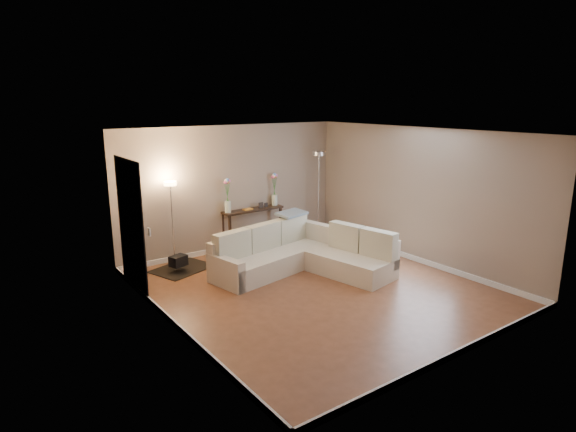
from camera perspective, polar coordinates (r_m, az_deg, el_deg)
floor at (r=8.19m, az=3.30°, el=-8.61°), size 5.00×5.50×0.01m
ceiling at (r=7.60m, az=3.57°, el=9.92°), size 5.00×5.50×0.01m
wall_back at (r=10.04m, az=-6.55°, el=3.26°), size 5.00×0.02×2.60m
wall_front at (r=5.99m, az=20.34°, el=-4.69°), size 5.00×0.02×2.60m
wall_left at (r=6.56m, az=-13.89°, el=-2.67°), size 0.02×5.50×2.60m
wall_right at (r=9.54m, az=15.23°, el=2.32°), size 0.02×5.50×2.60m
baseboard_back at (r=10.32m, az=-6.29°, el=-3.60°), size 5.00×0.03×0.10m
baseboard_front at (r=6.49m, az=19.21°, el=-15.17°), size 5.00×0.03×0.10m
baseboard_left at (r=7.01m, az=-13.10°, el=-12.49°), size 0.03×5.50×0.10m
baseboard_right at (r=9.84m, az=14.68°, el=-4.85°), size 0.03×5.50×0.10m
doorway at (r=8.17m, az=-18.11°, el=-1.19°), size 0.02×1.20×2.20m
switch_plate at (r=7.36m, az=-16.13°, el=-1.83°), size 0.02×0.08×0.12m
sectional_sofa at (r=8.89m, az=1.38°, el=-4.55°), size 2.85×2.46×0.86m
throw_blanket at (r=9.43m, az=0.45°, el=0.31°), size 0.69×0.50×0.08m
console_table at (r=10.25m, az=-4.64°, el=-1.19°), size 1.38×0.39×0.85m
leaning_mirror at (r=10.27m, az=-4.84°, el=3.08°), size 0.97×0.06×0.76m
table_decor at (r=10.17m, az=-4.18°, el=0.93°), size 0.58×0.13×0.14m
flower_vase_left at (r=9.85m, az=-7.17°, el=2.07°), size 0.16×0.13×0.73m
flower_vase_right at (r=10.46m, az=-1.61°, el=2.85°), size 0.16×0.13×0.73m
floor_lamp_lit at (r=9.26m, az=-13.64°, el=1.10°), size 0.29×0.29×1.62m
floor_lamp_unlit at (r=10.84m, az=3.66°, el=4.60°), size 0.35×0.35×1.97m
charcoal_rug at (r=9.30m, az=-12.40°, el=-6.09°), size 1.26×1.09×0.01m
black_bag at (r=9.08m, az=-12.88°, el=-5.19°), size 0.35×0.30×0.19m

